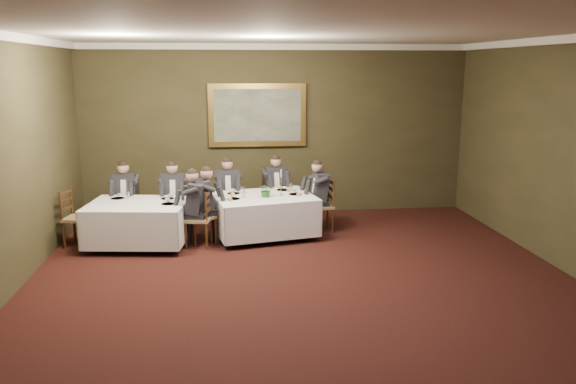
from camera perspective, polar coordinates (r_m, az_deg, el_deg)
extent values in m
plane|color=black|center=(7.36, 2.62, -11.84)|extent=(10.00, 10.00, 0.00)
cube|color=silver|center=(6.72, 2.93, 16.47)|extent=(8.00, 10.00, 0.10)
cube|color=#302D18|center=(11.74, -1.17, 6.26)|extent=(8.00, 0.10, 3.50)
cube|color=white|center=(11.62, -1.18, 14.54)|extent=(8.00, 0.10, 0.12)
cube|color=black|center=(10.17, -2.46, -0.57)|extent=(1.92, 1.59, 0.04)
cube|color=white|center=(10.16, -2.46, -0.43)|extent=(1.99, 1.66, 0.02)
cube|color=white|center=(10.24, -2.44, -2.23)|extent=(2.01, 1.68, 0.65)
cube|color=black|center=(9.96, -15.06, -1.28)|extent=(1.73, 1.39, 0.04)
cube|color=white|center=(9.96, -15.07, -1.14)|extent=(1.80, 1.45, 0.02)
cube|color=white|center=(10.04, -14.97, -2.97)|extent=(1.82, 1.48, 0.65)
cube|color=olive|center=(10.97, -6.13, -0.98)|extent=(0.47, 0.45, 0.05)
cube|color=black|center=(11.10, -6.23, 0.48)|extent=(0.38, 0.06, 0.54)
cube|color=black|center=(10.89, -6.17, 0.94)|extent=(0.44, 0.34, 0.55)
sphere|color=tan|center=(10.82, -6.22, 2.92)|extent=(0.22, 0.22, 0.21)
cube|color=olive|center=(11.20, -1.35, -0.62)|extent=(0.52, 0.50, 0.05)
cube|color=black|center=(11.32, -1.65, 0.79)|extent=(0.38, 0.11, 0.54)
cube|color=black|center=(11.12, -1.36, 1.26)|extent=(0.48, 0.39, 0.55)
sphere|color=tan|center=(11.05, -1.38, 3.19)|extent=(0.25, 0.25, 0.21)
cube|color=olive|center=(9.99, -8.60, -2.39)|extent=(0.49, 0.51, 0.05)
cube|color=black|center=(9.91, -9.73, -1.09)|extent=(0.10, 0.38, 0.54)
cube|color=black|center=(9.91, -8.67, -0.29)|extent=(0.38, 0.47, 0.55)
sphere|color=tan|center=(9.83, -8.74, 1.87)|extent=(0.24, 0.24, 0.21)
cube|color=olive|center=(10.57, 3.36, -1.44)|extent=(0.45, 0.47, 0.05)
cube|color=black|center=(10.56, 4.38, -0.10)|extent=(0.06, 0.38, 0.54)
cube|color=black|center=(10.49, 3.39, 0.55)|extent=(0.34, 0.44, 0.55)
sphere|color=tan|center=(10.42, 3.42, 2.60)|extent=(0.22, 0.22, 0.21)
cube|color=olive|center=(10.93, -16.06, -1.44)|extent=(0.48, 0.46, 0.05)
cube|color=black|center=(11.06, -15.89, 0.03)|extent=(0.38, 0.07, 0.54)
cube|color=black|center=(10.85, -16.18, 0.48)|extent=(0.45, 0.35, 0.55)
sphere|color=tan|center=(10.78, -16.30, 2.45)|extent=(0.23, 0.23, 0.21)
cube|color=olive|center=(10.71, -11.47, -1.49)|extent=(0.45, 0.43, 0.05)
cube|color=black|center=(10.84, -11.43, 0.01)|extent=(0.38, 0.04, 0.54)
cube|color=black|center=(10.63, -11.56, 0.47)|extent=(0.42, 0.32, 0.55)
sphere|color=tan|center=(10.55, -11.65, 2.49)|extent=(0.21, 0.21, 0.21)
cube|color=olive|center=(9.79, -9.09, -2.72)|extent=(0.50, 0.52, 0.05)
cube|color=black|center=(9.69, -8.05, -1.36)|extent=(0.11, 0.38, 0.54)
cube|color=black|center=(9.70, -9.17, -0.58)|extent=(0.39, 0.47, 0.55)
sphere|color=tan|center=(9.62, -9.25, 1.62)|extent=(0.25, 0.25, 0.21)
cube|color=olive|center=(10.36, -20.55, -2.53)|extent=(0.50, 0.52, 0.05)
cube|color=black|center=(10.38, -21.60, -1.18)|extent=(0.11, 0.38, 0.54)
imported|color=#2D5926|center=(10.04, -2.24, 0.30)|extent=(0.31, 0.28, 0.29)
cylinder|color=#BB8739|center=(10.19, -0.70, -0.28)|extent=(0.07, 0.07, 0.02)
cylinder|color=#BB8739|center=(10.15, -0.71, 0.68)|extent=(0.02, 0.02, 0.33)
cylinder|color=white|center=(10.10, -0.71, 1.99)|extent=(0.02, 0.02, 0.14)
cylinder|color=white|center=(10.40, -5.55, -0.09)|extent=(0.25, 0.25, 0.01)
cylinder|color=white|center=(10.54, -5.56, 0.21)|extent=(0.08, 0.08, 0.05)
cylinder|color=white|center=(10.39, -4.62, 0.27)|extent=(0.06, 0.06, 0.14)
cylinder|color=white|center=(10.41, -16.93, -0.57)|extent=(0.25, 0.25, 0.01)
cylinder|color=white|center=(10.55, -16.80, -0.26)|extent=(0.08, 0.08, 0.05)
cylinder|color=white|center=(10.37, -16.03, -0.21)|extent=(0.06, 0.06, 0.14)
cube|color=gold|center=(11.62, -3.12, 7.79)|extent=(2.00, 0.08, 1.28)
cube|color=#444C33|center=(11.57, -3.11, 7.77)|extent=(1.78, 0.01, 1.06)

